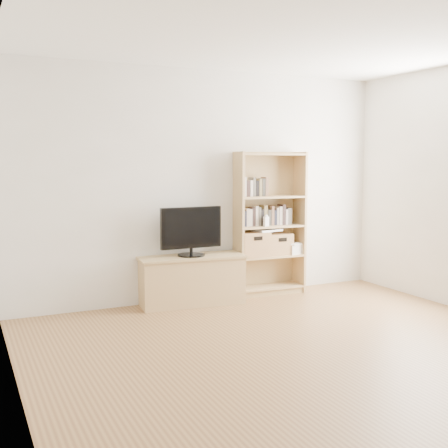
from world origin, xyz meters
TOP-DOWN VIEW (x-y plane):
  - floor at (0.00, 0.00)m, footprint 4.50×5.00m
  - back_wall at (0.00, 2.50)m, footprint 4.50×0.02m
  - left_wall at (-2.25, 0.00)m, footprint 0.02×5.00m
  - ceiling at (0.00, 0.00)m, footprint 4.50×5.00m
  - tv_stand at (-0.27, 2.29)m, footprint 1.17×0.54m
  - bookshelf at (0.76, 2.35)m, footprint 0.86×0.34m
  - television at (-0.27, 2.29)m, footprint 0.70×0.06m
  - books_row_mid at (0.76, 2.37)m, footprint 0.82×0.20m
  - books_row_upper at (0.57, 2.38)m, footprint 0.42×0.18m
  - baby_monitor at (0.66, 2.26)m, footprint 0.07×0.05m
  - basket_left at (0.53, 2.36)m, footprint 0.36×0.30m
  - basket_right at (0.86, 2.34)m, footprint 0.31×0.26m
  - laptop at (0.71, 2.34)m, footprint 0.35×0.27m
  - magazine_stack at (1.05, 2.33)m, footprint 0.21×0.27m

SIDE VIEW (x-z plane):
  - floor at x=0.00m, z-range -0.01..0.01m
  - tv_stand at x=-0.27m, z-range 0.00..0.52m
  - magazine_stack at x=1.05m, z-range 0.47..0.58m
  - basket_right at x=0.86m, z-range 0.47..0.72m
  - basket_left at x=0.53m, z-range 0.47..0.76m
  - laptop at x=0.71m, z-range 0.76..0.78m
  - television at x=-0.27m, z-range 0.54..1.09m
  - bookshelf at x=0.76m, z-range 0.00..1.69m
  - baby_monitor at x=0.66m, z-range 0.83..0.94m
  - books_row_mid at x=0.76m, z-range 0.83..1.04m
  - books_row_upper at x=0.57m, z-range 1.17..1.39m
  - back_wall at x=0.00m, z-range 0.00..2.60m
  - left_wall at x=-2.25m, z-range 0.00..2.60m
  - ceiling at x=0.00m, z-range 2.60..2.60m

